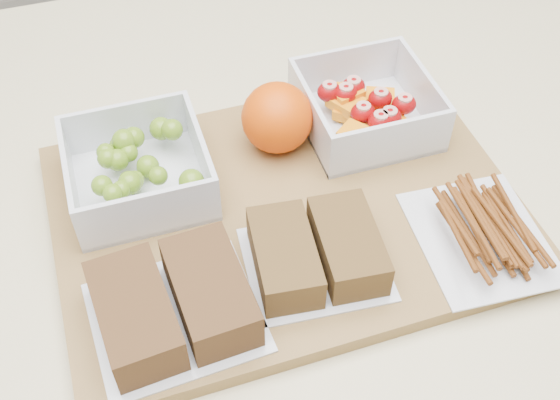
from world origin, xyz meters
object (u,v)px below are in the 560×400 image
Objects in this scene: grape_container at (140,169)px; fruit_container at (366,109)px; orange at (277,118)px; sandwich_bag_center at (316,252)px; sandwich_bag_left at (173,304)px; cutting_board at (286,212)px; pretzel_bag at (483,228)px.

grape_container is 1.00× the size of fruit_container.
grape_container is at bearing -176.04° from fruit_container.
fruit_container is at bearing 0.18° from orange.
sandwich_bag_center is (-0.01, -0.15, -0.02)m from orange.
fruit_container is 0.29m from sandwich_bag_left.
sandwich_bag_left is at bearing -145.23° from cutting_board.
sandwich_bag_left is (-0.00, -0.15, -0.00)m from grape_container.
fruit_container is at bearing 3.96° from grape_container.
orange is at bearing 50.49° from sandwich_bag_left.
grape_container is 0.90× the size of pretzel_bag.
orange reaches higher than sandwich_bag_center.
grape_container is at bearing 89.55° from sandwich_bag_left.
fruit_container reaches higher than sandwich_bag_center.
cutting_board is 0.15m from sandwich_bag_left.
sandwich_bag_left is at bearing -172.81° from sandwich_bag_center.
grape_container is at bearing 150.49° from pretzel_bag.
sandwich_bag_left is 1.09× the size of sandwich_bag_center.
sandwich_bag_center reaches higher than cutting_board.
grape_container is at bearing 150.70° from cutting_board.
sandwich_bag_center is 0.15m from pretzel_bag.
grape_container reaches higher than sandwich_bag_left.
cutting_board is 3.31× the size of sandwich_bag_center.
orange is (-0.09, -0.00, 0.01)m from fruit_container.
sandwich_bag_left is at bearing -90.45° from grape_container.
sandwich_bag_center is at bearing 7.19° from sandwich_bag_left.
grape_container is at bearing -173.49° from orange.
sandwich_bag_left is (-0.14, -0.17, -0.01)m from orange.
cutting_board is 6.04× the size of orange.
sandwich_bag_center is 0.91× the size of pretzel_bag.
cutting_board is at bearing 35.35° from sandwich_bag_left.
fruit_container is 0.19m from sandwich_bag_center.
cutting_board is at bearing -143.36° from fruit_container.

